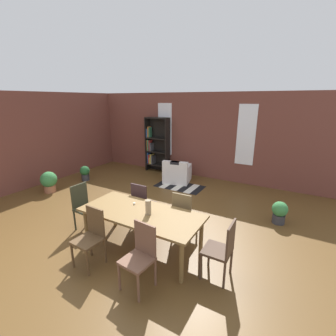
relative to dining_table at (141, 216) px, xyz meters
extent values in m
plane|color=brown|center=(-0.67, 0.35, -0.66)|extent=(10.61, 10.61, 0.00)
cube|color=brown|center=(-0.67, 4.45, 0.75)|extent=(9.16, 0.12, 2.82)
cube|color=brown|center=(-4.81, 0.35, 0.75)|extent=(0.12, 9.07, 2.82)
cube|color=white|center=(-2.09, 4.38, 0.89)|extent=(0.55, 0.02, 1.83)
cube|color=white|center=(0.76, 4.38, 0.89)|extent=(0.55, 0.02, 1.83)
cube|color=brown|center=(0.00, 0.00, 0.05)|extent=(2.16, 0.95, 0.04)
cylinder|color=brown|center=(-0.98, -0.38, -0.31)|extent=(0.07, 0.07, 0.69)
cylinder|color=brown|center=(0.98, -0.38, -0.31)|extent=(0.07, 0.07, 0.69)
cylinder|color=brown|center=(-0.98, 0.38, -0.31)|extent=(0.07, 0.07, 0.69)
cylinder|color=brown|center=(0.98, 0.38, -0.31)|extent=(0.07, 0.07, 0.69)
cylinder|color=#998466|center=(0.16, 0.00, 0.20)|extent=(0.10, 0.10, 0.25)
cylinder|color=silver|center=(-0.29, 0.18, 0.09)|extent=(0.04, 0.04, 0.03)
cube|color=brown|center=(0.48, 0.78, -0.21)|extent=(0.41, 0.41, 0.04)
cube|color=brown|center=(0.49, 0.59, 0.04)|extent=(0.38, 0.04, 0.50)
cylinder|color=brown|center=(0.66, 0.96, -0.45)|extent=(0.04, 0.04, 0.43)
cylinder|color=brown|center=(0.30, 0.95, -0.45)|extent=(0.04, 0.04, 0.43)
cylinder|color=brown|center=(0.67, 0.60, -0.45)|extent=(0.04, 0.04, 0.43)
cylinder|color=brown|center=(0.31, 0.59, -0.45)|extent=(0.04, 0.04, 0.43)
cube|color=brown|center=(-0.48, -0.78, -0.21)|extent=(0.42, 0.42, 0.04)
cube|color=brown|center=(-0.48, -0.59, 0.04)|extent=(0.38, 0.05, 0.50)
cylinder|color=brown|center=(-0.67, -0.95, -0.45)|extent=(0.04, 0.04, 0.43)
cylinder|color=brown|center=(-0.31, -0.96, -0.45)|extent=(0.04, 0.04, 0.43)
cylinder|color=brown|center=(-0.66, -0.59, -0.45)|extent=(0.04, 0.04, 0.43)
cylinder|color=brown|center=(-0.30, -0.60, -0.45)|extent=(0.04, 0.04, 0.43)
cube|color=#2F3020|center=(-1.38, 0.00, -0.21)|extent=(0.42, 0.42, 0.04)
cube|color=#2F3020|center=(-1.56, 0.01, 0.04)|extent=(0.05, 0.38, 0.50)
cylinder|color=#2F3020|center=(-1.21, -0.19, -0.45)|extent=(0.04, 0.04, 0.43)
cylinder|color=#2F3020|center=(-1.19, 0.17, -0.45)|extent=(0.04, 0.04, 0.43)
cylinder|color=#2F3020|center=(-1.56, -0.17, -0.45)|extent=(0.04, 0.04, 0.43)
cylinder|color=#2F3020|center=(-1.55, 0.19, -0.45)|extent=(0.04, 0.04, 0.43)
cube|color=#473123|center=(1.38, 0.00, -0.21)|extent=(0.40, 0.40, 0.04)
cube|color=#473123|center=(1.56, 0.00, 0.04)|extent=(0.03, 0.38, 0.50)
cylinder|color=#473123|center=(1.20, 0.18, -0.45)|extent=(0.04, 0.04, 0.43)
cylinder|color=#473123|center=(1.20, -0.18, -0.45)|extent=(0.04, 0.04, 0.43)
cylinder|color=#473123|center=(1.56, 0.18, -0.45)|extent=(0.04, 0.04, 0.43)
cylinder|color=#473123|center=(1.56, -0.18, -0.45)|extent=(0.04, 0.04, 0.43)
cube|color=#302022|center=(-0.48, 0.78, -0.21)|extent=(0.40, 0.40, 0.04)
cube|color=#302022|center=(-0.49, 0.59, 0.04)|extent=(0.38, 0.03, 0.50)
cylinder|color=#302022|center=(-0.30, 0.96, -0.45)|extent=(0.04, 0.04, 0.43)
cylinder|color=#302022|center=(-0.66, 0.96, -0.45)|extent=(0.04, 0.04, 0.43)
cylinder|color=#302022|center=(-0.31, 0.60, -0.45)|extent=(0.04, 0.04, 0.43)
cylinder|color=#302022|center=(-0.67, 0.60, -0.45)|extent=(0.04, 0.04, 0.43)
cube|color=brown|center=(0.48, -0.78, -0.21)|extent=(0.44, 0.44, 0.04)
cube|color=brown|center=(0.50, -0.59, 0.04)|extent=(0.38, 0.07, 0.50)
cylinder|color=brown|center=(0.29, -0.94, -0.45)|extent=(0.04, 0.04, 0.43)
cylinder|color=brown|center=(0.65, -0.97, -0.45)|extent=(0.04, 0.04, 0.43)
cylinder|color=brown|center=(0.32, -0.58, -0.45)|extent=(0.04, 0.04, 0.43)
cylinder|color=brown|center=(0.68, -0.61, -0.45)|extent=(0.04, 0.04, 0.43)
cube|color=black|center=(-2.72, 4.17, 0.33)|extent=(0.04, 0.32, 1.98)
cube|color=black|center=(-1.87, 4.17, 0.33)|extent=(0.04, 0.32, 1.98)
cube|color=black|center=(-2.30, 4.33, 0.33)|extent=(0.89, 0.01, 1.98)
cube|color=black|center=(-2.30, 4.17, -0.41)|extent=(0.85, 0.32, 0.04)
cube|color=#284C8C|center=(-2.68, 4.17, -0.19)|extent=(0.04, 0.18, 0.42)
cube|color=#B22D28|center=(-2.63, 4.17, -0.23)|extent=(0.05, 0.22, 0.33)
cube|color=gold|center=(-2.59, 4.17, -0.28)|extent=(0.03, 0.27, 0.23)
cube|color=gold|center=(-2.54, 4.17, -0.21)|extent=(0.05, 0.24, 0.36)
cube|color=#4C4C51|center=(-2.48, 4.17, -0.24)|extent=(0.05, 0.26, 0.30)
cube|color=black|center=(-2.30, 4.17, 0.08)|extent=(0.85, 0.32, 0.04)
cube|color=orange|center=(-2.69, 4.17, 0.29)|extent=(0.03, 0.21, 0.38)
cube|color=#33724C|center=(-2.64, 4.17, 0.30)|extent=(0.04, 0.26, 0.40)
cube|color=#B22D28|center=(-2.60, 4.17, 0.29)|extent=(0.04, 0.21, 0.39)
cube|color=#4C4C51|center=(-2.54, 4.17, 0.24)|extent=(0.05, 0.24, 0.28)
cube|color=black|center=(-2.30, 4.17, 0.58)|extent=(0.85, 0.32, 0.04)
cube|color=#284C8C|center=(-2.69, 4.17, 0.75)|extent=(0.03, 0.25, 0.30)
cube|color=orange|center=(-2.64, 4.17, 0.79)|extent=(0.04, 0.19, 0.38)
cube|color=#33724C|center=(-2.60, 4.17, 0.77)|extent=(0.04, 0.17, 0.35)
cube|color=black|center=(-2.30, 4.17, 1.30)|extent=(0.85, 0.32, 0.04)
cube|color=silver|center=(-1.13, 3.54, -0.46)|extent=(0.96, 0.96, 0.40)
cube|color=silver|center=(-1.05, 3.22, -0.09)|extent=(0.82, 0.34, 0.35)
cube|color=silver|center=(-0.80, 3.61, -0.19)|extent=(0.28, 0.73, 0.15)
cube|color=silver|center=(-1.46, 3.46, -0.19)|extent=(0.28, 0.73, 0.15)
cube|color=black|center=(-1.05, 3.22, 0.05)|extent=(0.31, 0.23, 0.08)
cylinder|color=#333338|center=(2.04, 2.22, -0.56)|extent=(0.26, 0.26, 0.20)
sphere|color=#387F42|center=(2.04, 2.22, -0.33)|extent=(0.33, 0.33, 0.33)
cylinder|color=#9E6042|center=(-3.92, 0.87, -0.56)|extent=(0.31, 0.31, 0.20)
sphere|color=#387F42|center=(-3.92, 0.87, -0.28)|extent=(0.45, 0.45, 0.45)
cylinder|color=#333338|center=(-3.83, 2.09, -0.56)|extent=(0.25, 0.25, 0.21)
sphere|color=#235B2D|center=(-3.83, 2.09, -0.33)|extent=(0.31, 0.31, 0.31)
cube|color=black|center=(-1.48, 3.14, -0.66)|extent=(0.21, 0.80, 0.01)
cube|color=silver|center=(-1.27, 3.14, -0.66)|extent=(0.21, 0.80, 0.01)
cube|color=black|center=(-1.06, 3.14, -0.66)|extent=(0.21, 0.80, 0.01)
cube|color=silver|center=(-0.85, 3.14, -0.66)|extent=(0.21, 0.80, 0.01)
cube|color=black|center=(-0.64, 3.14, -0.66)|extent=(0.21, 0.80, 0.01)
cube|color=silver|center=(-0.43, 3.14, -0.66)|extent=(0.21, 0.80, 0.01)
cube|color=black|center=(-0.22, 3.14, -0.66)|extent=(0.21, 0.80, 0.01)
camera|label=1|loc=(2.23, -2.95, 1.95)|focal=25.05mm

